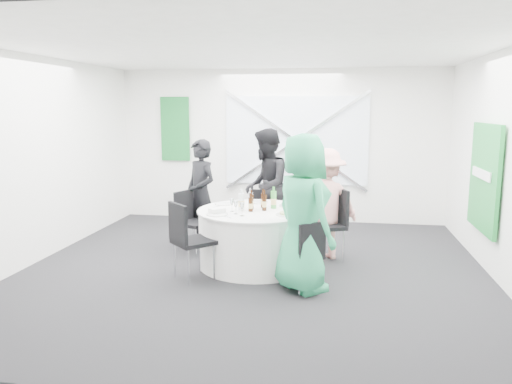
# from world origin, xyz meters

# --- Properties ---
(floor) EXTENTS (6.00, 6.00, 0.00)m
(floor) POSITION_xyz_m (0.00, 0.00, 0.00)
(floor) COLOR black
(floor) RESTS_ON ground
(ceiling) EXTENTS (6.00, 6.00, 0.00)m
(ceiling) POSITION_xyz_m (0.00, 0.00, 2.80)
(ceiling) COLOR silver
(ceiling) RESTS_ON wall_back
(wall_back) EXTENTS (6.00, 0.00, 6.00)m
(wall_back) POSITION_xyz_m (0.00, 3.00, 1.40)
(wall_back) COLOR white
(wall_back) RESTS_ON floor
(wall_front) EXTENTS (6.00, 0.00, 6.00)m
(wall_front) POSITION_xyz_m (0.00, -3.00, 1.40)
(wall_front) COLOR white
(wall_front) RESTS_ON floor
(wall_left) EXTENTS (0.00, 6.00, 6.00)m
(wall_left) POSITION_xyz_m (-3.00, 0.00, 1.40)
(wall_left) COLOR white
(wall_left) RESTS_ON floor
(wall_right) EXTENTS (0.00, 6.00, 6.00)m
(wall_right) POSITION_xyz_m (3.00, 0.00, 1.40)
(wall_right) COLOR white
(wall_right) RESTS_ON floor
(window_panel) EXTENTS (2.60, 0.03, 1.60)m
(window_panel) POSITION_xyz_m (0.30, 2.96, 1.50)
(window_panel) COLOR silver
(window_panel) RESTS_ON wall_back
(window_brace_a) EXTENTS (2.63, 0.05, 1.84)m
(window_brace_a) POSITION_xyz_m (0.30, 2.92, 1.50)
(window_brace_a) COLOR silver
(window_brace_a) RESTS_ON window_panel
(window_brace_b) EXTENTS (2.63, 0.05, 1.84)m
(window_brace_b) POSITION_xyz_m (0.30, 2.92, 1.50)
(window_brace_b) COLOR silver
(window_brace_b) RESTS_ON window_panel
(green_banner) EXTENTS (0.55, 0.04, 1.20)m
(green_banner) POSITION_xyz_m (-2.00, 2.95, 1.70)
(green_banner) COLOR #14672D
(green_banner) RESTS_ON wall_back
(green_sign) EXTENTS (0.05, 1.20, 1.40)m
(green_sign) POSITION_xyz_m (2.94, 0.60, 1.20)
(green_sign) COLOR #188430
(green_sign) RESTS_ON wall_right
(banquet_table) EXTENTS (1.56, 1.56, 0.76)m
(banquet_table) POSITION_xyz_m (0.00, 0.20, 0.38)
(banquet_table) COLOR white
(banquet_table) RESTS_ON floor
(chair_back) EXTENTS (0.41, 0.42, 0.85)m
(chair_back) POSITION_xyz_m (-0.08, 1.22, 0.50)
(chair_back) COLOR black
(chair_back) RESTS_ON floor
(chair_back_left) EXTENTS (0.54, 0.54, 0.90)m
(chair_back_left) POSITION_xyz_m (-1.06, 0.68, 0.53)
(chair_back_left) COLOR black
(chair_back_left) RESTS_ON floor
(chair_back_right) EXTENTS (0.60, 0.59, 1.00)m
(chair_back_right) POSITION_xyz_m (1.01, 0.62, 0.59)
(chair_back_right) COLOR black
(chair_back_right) RESTS_ON floor
(chair_front_right) EXTENTS (0.53, 0.53, 0.83)m
(chair_front_right) POSITION_xyz_m (0.73, -0.67, 0.48)
(chair_front_right) COLOR black
(chair_front_right) RESTS_ON floor
(chair_front_left) EXTENTS (0.63, 0.63, 0.97)m
(chair_front_left) POSITION_xyz_m (-0.73, -0.53, 0.57)
(chair_front_left) COLOR black
(chair_front_left) RESTS_ON floor
(person_man_back_left) EXTENTS (0.71, 0.68, 1.63)m
(person_man_back_left) POSITION_xyz_m (-0.97, 0.98, 0.82)
(person_man_back_left) COLOR black
(person_man_back_left) RESTS_ON floor
(person_man_back) EXTENTS (0.50, 0.88, 1.79)m
(person_man_back) POSITION_xyz_m (-0.03, 1.35, 0.90)
(person_man_back) COLOR black
(person_man_back) RESTS_ON floor
(person_woman_pink) EXTENTS (1.10, 0.88, 1.55)m
(person_woman_pink) POSITION_xyz_m (0.90, 0.67, 0.78)
(person_woman_pink) COLOR #F4A39E
(person_woman_pink) RESTS_ON floor
(person_woman_green) EXTENTS (1.01, 1.06, 1.82)m
(person_woman_green) POSITION_xyz_m (0.67, -0.62, 0.91)
(person_woman_green) COLOR #2A9A65
(person_woman_green) RESTS_ON floor
(plate_back) EXTENTS (0.28, 0.28, 0.01)m
(plate_back) POSITION_xyz_m (-0.04, 0.70, 0.77)
(plate_back) COLOR silver
(plate_back) RESTS_ON banquet_table
(plate_back_left) EXTENTS (0.26, 0.26, 0.01)m
(plate_back_left) POSITION_xyz_m (-0.51, 0.50, 0.77)
(plate_back_left) COLOR silver
(plate_back_left) RESTS_ON banquet_table
(plate_back_right) EXTENTS (0.24, 0.24, 0.04)m
(plate_back_right) POSITION_xyz_m (0.39, 0.51, 0.78)
(plate_back_right) COLOR silver
(plate_back_right) RESTS_ON banquet_table
(plate_front_right) EXTENTS (0.28, 0.28, 0.04)m
(plate_front_right) POSITION_xyz_m (0.44, -0.07, 0.78)
(plate_front_right) COLOR silver
(plate_front_right) RESTS_ON banquet_table
(plate_front_left) EXTENTS (0.27, 0.27, 0.01)m
(plate_front_left) POSITION_xyz_m (-0.43, -0.19, 0.77)
(plate_front_left) COLOR silver
(plate_front_left) RESTS_ON banquet_table
(napkin) EXTENTS (0.23, 0.23, 0.05)m
(napkin) POSITION_xyz_m (-0.45, -0.11, 0.80)
(napkin) COLOR white
(napkin) RESTS_ON plate_front_left
(beer_bottle_a) EXTENTS (0.06, 0.06, 0.26)m
(beer_bottle_a) POSITION_xyz_m (-0.06, 0.22, 0.86)
(beer_bottle_a) COLOR #3B1B0A
(beer_bottle_a) RESTS_ON banquet_table
(beer_bottle_b) EXTENTS (0.06, 0.06, 0.26)m
(beer_bottle_b) POSITION_xyz_m (0.07, 0.36, 0.86)
(beer_bottle_b) COLOR #3B1B0A
(beer_bottle_b) RESTS_ON banquet_table
(beer_bottle_c) EXTENTS (0.06, 0.06, 0.28)m
(beer_bottle_c) POSITION_xyz_m (0.12, 0.17, 0.87)
(beer_bottle_c) COLOR #3B1B0A
(beer_bottle_c) RESTS_ON banquet_table
(beer_bottle_d) EXTENTS (0.06, 0.06, 0.25)m
(beer_bottle_d) POSITION_xyz_m (-0.05, 0.08, 0.85)
(beer_bottle_d) COLOR #3B1B0A
(beer_bottle_d) RESTS_ON banquet_table
(green_water_bottle) EXTENTS (0.08, 0.08, 0.30)m
(green_water_bottle) POSITION_xyz_m (0.22, 0.33, 0.88)
(green_water_bottle) COLOR green
(green_water_bottle) RESTS_ON banquet_table
(clear_water_bottle) EXTENTS (0.08, 0.08, 0.28)m
(clear_water_bottle) POSITION_xyz_m (-0.19, 0.15, 0.87)
(clear_water_bottle) COLOR silver
(clear_water_bottle) RESTS_ON banquet_table
(wine_glass_a) EXTENTS (0.07, 0.07, 0.17)m
(wine_glass_a) POSITION_xyz_m (-0.11, -0.20, 0.88)
(wine_glass_a) COLOR white
(wine_glass_a) RESTS_ON banquet_table
(wine_glass_b) EXTENTS (0.07, 0.07, 0.17)m
(wine_glass_b) POSITION_xyz_m (0.20, 0.48, 0.88)
(wine_glass_b) COLOR white
(wine_glass_b) RESTS_ON banquet_table
(wine_glass_c) EXTENTS (0.07, 0.07, 0.17)m
(wine_glass_c) POSITION_xyz_m (-0.13, 0.56, 0.88)
(wine_glass_c) COLOR white
(wine_glass_c) RESTS_ON banquet_table
(wine_glass_d) EXTENTS (0.07, 0.07, 0.17)m
(wine_glass_d) POSITION_xyz_m (-0.29, 0.05, 0.88)
(wine_glass_d) COLOR white
(wine_glass_d) RESTS_ON banquet_table
(wine_glass_e) EXTENTS (0.07, 0.07, 0.17)m
(wine_glass_e) POSITION_xyz_m (-0.21, -0.10, 0.88)
(wine_glass_e) COLOR white
(wine_glass_e) RESTS_ON banquet_table
(fork_a) EXTENTS (0.10, 0.13, 0.01)m
(fork_a) POSITION_xyz_m (-0.35, 0.66, 0.76)
(fork_a) COLOR silver
(fork_a) RESTS_ON banquet_table
(knife_a) EXTENTS (0.09, 0.14, 0.01)m
(knife_a) POSITION_xyz_m (-0.56, 0.32, 0.76)
(knife_a) COLOR silver
(knife_a) RESTS_ON banquet_table
(fork_b) EXTENTS (0.09, 0.14, 0.01)m
(fork_b) POSITION_xyz_m (0.56, 0.35, 0.76)
(fork_b) COLOR silver
(fork_b) RESTS_ON banquet_table
(knife_b) EXTENTS (0.08, 0.14, 0.01)m
(knife_b) POSITION_xyz_m (0.43, 0.58, 0.76)
(knife_b) COLOR silver
(knife_b) RESTS_ON banquet_table
(fork_c) EXTENTS (0.12, 0.12, 0.01)m
(fork_c) POSITION_xyz_m (-0.51, -0.07, 0.76)
(fork_c) COLOR silver
(fork_c) RESTS_ON banquet_table
(knife_c) EXTENTS (0.12, 0.12, 0.01)m
(knife_c) POSITION_xyz_m (-0.27, -0.31, 0.76)
(knife_c) COLOR silver
(knife_c) RESTS_ON banquet_table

